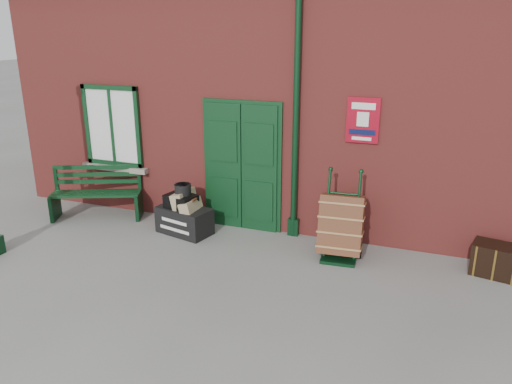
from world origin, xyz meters
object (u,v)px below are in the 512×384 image
at_px(dark_trunk, 496,260).
at_px(porter_trolley, 341,226).
at_px(houdini_trunk, 185,220).
at_px(bench, 97,191).

bearing_deg(dark_trunk, porter_trolley, -163.55).
bearing_deg(dark_trunk, houdini_trunk, -166.08).
relative_size(houdini_trunk, dark_trunk, 1.43).
bearing_deg(porter_trolley, dark_trunk, 0.29).
xyz_separation_m(bench, porter_trolley, (4.60, -0.11, 0.02)).
bearing_deg(houdini_trunk, porter_trolley, 13.87).
xyz_separation_m(houdini_trunk, porter_trolley, (2.71, 0.02, 0.29)).
xyz_separation_m(houdini_trunk, dark_trunk, (4.92, 0.22, 0.00)).
relative_size(houdini_trunk, porter_trolley, 0.69).
height_order(bench, houdini_trunk, bench).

